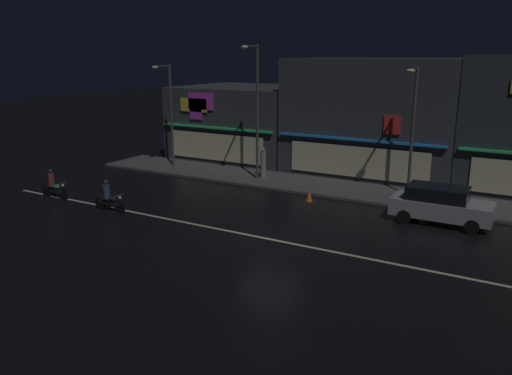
{
  "coord_description": "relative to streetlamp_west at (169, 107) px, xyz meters",
  "views": [
    {
      "loc": [
        9.24,
        -17.28,
        7.34
      ],
      "look_at": [
        -1.72,
        1.91,
        1.53
      ],
      "focal_mm": 35.67,
      "sensor_mm": 36.0,
      "label": 1
    }
  ],
  "objects": [
    {
      "name": "ground_plane",
      "position": [
        12.09,
        -8.66,
        -4.07
      ],
      "size": [
        140.0,
        140.0,
        0.0
      ],
      "primitive_type": "plane",
      "color": "black"
    },
    {
      "name": "lane_divider_stripe",
      "position": [
        12.09,
        -8.66,
        -4.06
      ],
      "size": [
        31.09,
        0.16,
        0.01
      ],
      "primitive_type": "cube",
      "color": "beige",
      "rests_on": "ground"
    },
    {
      "name": "sidewalk_far",
      "position": [
        12.09,
        0.13,
        -4.0
      ],
      "size": [
        32.73,
        3.77,
        0.14
      ],
      "primitive_type": "cube",
      "color": "#4C4C4F",
      "rests_on": "ground"
    },
    {
      "name": "storefront_center_block",
      "position": [
        12.09,
        6.42,
        -0.52
      ],
      "size": [
        10.38,
        8.97,
        7.11
      ],
      "color": "#383A3F",
      "rests_on": "ground"
    },
    {
      "name": "storefront_right_block",
      "position": [
        2.27,
        6.06,
        -1.52
      ],
      "size": [
        9.01,
        8.26,
        5.1
      ],
      "color": "#383A3F",
      "rests_on": "ground"
    },
    {
      "name": "streetlamp_west",
      "position": [
        0.0,
        0.0,
        0.0
      ],
      "size": [
        0.44,
        1.64,
        6.6
      ],
      "color": "#47494C",
      "rests_on": "sidewalk_far"
    },
    {
      "name": "streetlamp_mid",
      "position": [
        6.69,
        -0.38,
        0.6
      ],
      "size": [
        0.44,
        1.64,
        7.75
      ],
      "color": "#47494C",
      "rests_on": "sidewalk_far"
    },
    {
      "name": "streetlamp_east",
      "position": [
        15.44,
        0.38,
        0.01
      ],
      "size": [
        0.44,
        1.64,
        6.62
      ],
      "color": "#47494C",
      "rests_on": "sidewalk_far"
    },
    {
      "name": "pedestrian_on_sidewalk",
      "position": [
        6.87,
        0.24,
        -3.08
      ],
      "size": [
        0.34,
        0.34,
        1.81
      ],
      "rotation": [
        0.0,
        0.0,
        5.68
      ],
      "color": "gray",
      "rests_on": "sidewalk_far"
    },
    {
      "name": "parked_car_near_kerb",
      "position": [
        17.71,
        -3.03,
        -3.2
      ],
      "size": [
        4.3,
        1.98,
        1.67
      ],
      "rotation": [
        0.0,
        0.0,
        3.14
      ],
      "color": "#9EA0A5",
      "rests_on": "ground"
    },
    {
      "name": "motorcycle_lead",
      "position": [
        -0.78,
        -8.77,
        -3.43
      ],
      "size": [
        1.9,
        0.6,
        1.52
      ],
      "rotation": [
        0.0,
        0.0,
        3.03
      ],
      "color": "black",
      "rests_on": "ground"
    },
    {
      "name": "motorcycle_following",
      "position": [
        3.49,
        -9.03,
        -3.43
      ],
      "size": [
        1.9,
        0.6,
        1.52
      ],
      "rotation": [
        0.0,
        0.0,
        3.28
      ],
      "color": "black",
      "rests_on": "ground"
    },
    {
      "name": "traffic_cone",
      "position": [
        11.22,
        -2.71,
        -3.79
      ],
      "size": [
        0.36,
        0.36,
        0.55
      ],
      "primitive_type": "cone",
      "color": "orange",
      "rests_on": "ground"
    }
  ]
}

